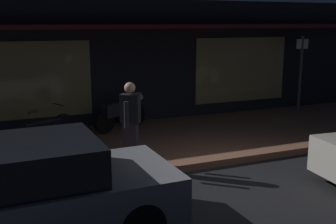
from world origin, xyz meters
name	(u,v)px	position (x,y,z in m)	size (l,w,h in m)	color
ground_plane	(237,185)	(0.00, 0.00, 0.00)	(60.00, 60.00, 0.00)	black
sidewalk_slab	(173,140)	(0.00, 3.00, 0.07)	(18.00, 4.00, 0.15)	brown
storefront_building	(131,60)	(0.00, 6.39, 1.80)	(18.00, 3.30, 3.60)	black
motorcycle	(121,111)	(-0.96, 4.28, 0.65)	(1.59, 0.88, 0.97)	black
bicycle_parked	(44,130)	(-3.05, 3.57, 0.51)	(1.52, 0.75, 0.91)	black
person_bystander	(130,121)	(-1.57, 1.55, 1.03)	(0.44, 0.55, 1.67)	#28232D
sign_post	(301,69)	(4.96, 4.28, 1.51)	(0.44, 0.09, 2.40)	#47474C
parked_car_near	(25,194)	(-3.77, -0.60, 0.70)	(4.14, 1.86, 1.42)	black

